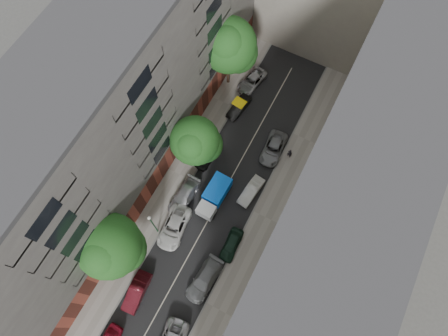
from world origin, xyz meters
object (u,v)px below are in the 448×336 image
Objects in this scene: car_right_1 at (205,280)px; car_right_2 at (231,245)px; car_right_3 at (251,191)px; car_left_6 at (252,81)px; car_left_3 at (184,196)px; tree_mid at (195,142)px; tree_far at (229,47)px; lamp_post at (152,223)px; car_left_5 at (239,107)px; pedestrian at (290,153)px; car_right_4 at (273,149)px; car_left_2 at (174,227)px; car_left_1 at (137,292)px; tarp_truck at (214,196)px; car_left_4 at (208,156)px; tree_near at (110,248)px.

car_right_1 is 4.59m from car_right_2.
car_left_6 is at bearing 122.90° from car_right_3.
car_left_3 is 6.41m from tree_mid.
tree_far reaches higher than lamp_post.
car_left_5 is 21.04m from car_right_1.
tree_mid reaches higher than pedestrian.
car_right_3 is 8.47m from tree_mid.
car_right_4 is at bearing 97.13° from car_right_3.
car_left_2 is at bearing -78.53° from tree_mid.
car_right_2 is 0.37× the size of tree_far.
car_right_4 is at bearing 69.69° from car_left_1.
tree_far is at bearing 91.81° from car_left_1.
lamp_post is (-1.47, -1.12, 3.02)m from car_left_2.
lamp_post reaches higher than car_right_2.
tarp_truck is 1.32× the size of car_left_5.
car_left_4 is at bearing 87.21° from car_left_1.
car_left_1 is 0.76× the size of lamp_post.
car_left_4 is 6.58m from car_right_3.
tree_near is at bearing -89.11° from car_left_5.
tree_near reaches higher than tree_mid.
tree_near is at bearing -102.84° from car_left_3.
car_left_4 is at bearing -150.02° from car_right_4.
car_left_5 is at bearing 82.13° from tree_mid.
car_left_3 is 13.20m from pedestrian.
tree_near is at bearing -96.10° from tree_mid.
car_right_3 is at bearing -94.52° from car_right_4.
tarp_truck is 7.61m from lamp_post.
tree_mid is 11.43m from pedestrian.
tarp_truck is at bearing 74.10° from car_left_1.
pedestrian is at bearing -28.03° from tree_far.
tarp_truck is 1.31× the size of car_left_4.
car_right_1 is (3.29, -8.32, -0.54)m from tarp_truck.
tree_mid is (-7.30, 0.74, 4.22)m from car_right_3.
tree_near reaches higher than car_right_4.
car_right_2 is 0.99× the size of car_right_3.
car_left_3 reaches higher than car_left_6.
car_right_1 is (6.40, -12.52, 0.08)m from car_left_4.
car_left_1 is (-2.31, -12.60, -0.56)m from tarp_truck.
tree_mid is 4.72× the size of pedestrian.
tree_mid is at bearing 94.10° from car_left_2.
car_left_4 is 0.43× the size of tree_near.
tree_far is 6.49× the size of pedestrian.
car_left_4 is at bearing 128.69° from car_right_2.
tarp_truck is at bearing 69.43° from pedestrian.
pedestrian is (11.09, -5.90, -6.04)m from tree_far.
pedestrian is at bearing 30.14° from tree_mid.
tree_near reaches higher than car_left_3.
car_left_4 is (-0.80, 9.20, -0.06)m from car_left_2.
car_right_2 is 6.51m from car_right_3.
car_right_3 is at bearing 93.76° from car_right_2.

